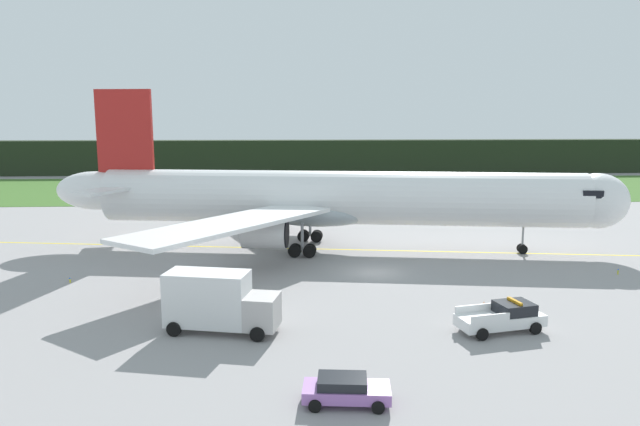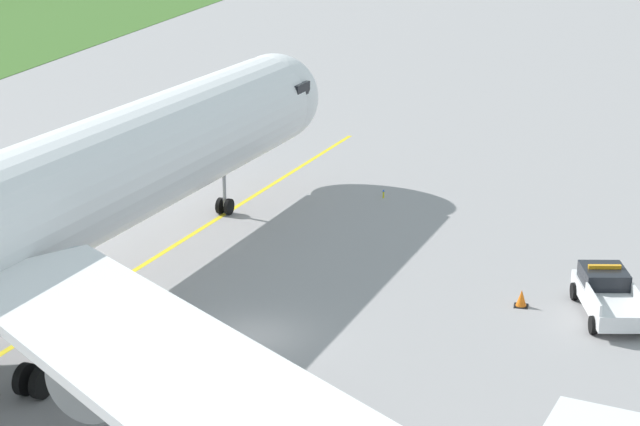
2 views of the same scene
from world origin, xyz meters
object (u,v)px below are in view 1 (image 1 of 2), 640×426
at_px(airliner, 332,199).
at_px(apron_cone, 484,307).
at_px(ops_pickup_truck, 503,317).
at_px(catering_truck, 218,301).
at_px(staff_car, 345,389).

distance_m(airliner, apron_cone, 21.82).
bearing_deg(ops_pickup_truck, airliner, 111.12).
xyz_separation_m(airliner, ops_pickup_truck, (8.86, -22.94, -4.18)).
distance_m(ops_pickup_truck, catering_truck, 17.65).
bearing_deg(staff_car, catering_truck, 125.88).
height_order(catering_truck, apron_cone, catering_truck).
relative_size(staff_car, apron_cone, 5.57).
bearing_deg(ops_pickup_truck, apron_cone, 90.17).
distance_m(catering_truck, staff_car, 11.90).
bearing_deg(staff_car, ops_pickup_truck, 39.21).
bearing_deg(catering_truck, airliner, 68.39).
height_order(ops_pickup_truck, apron_cone, ops_pickup_truck).
height_order(ops_pickup_truck, catering_truck, catering_truck).
xyz_separation_m(catering_truck, apron_cone, (17.58, 2.66, -1.59)).
relative_size(airliner, apron_cone, 74.09).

